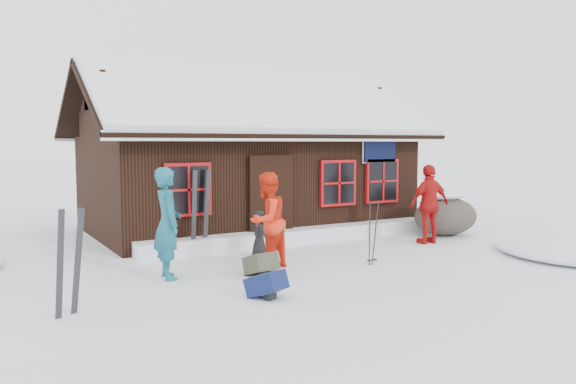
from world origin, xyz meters
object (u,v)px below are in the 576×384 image
(skier_teal, at_px, (167,223))
(backpack_olive, at_px, (261,268))
(boulder, at_px, (446,215))
(ski_pair_left, at_px, (69,264))
(skier_orange_right, at_px, (429,204))
(ski_poles, at_px, (372,234))
(skier_crouched, at_px, (259,233))
(skier_orange_left, at_px, (267,221))
(backpack_blue, at_px, (266,288))

(skier_teal, height_order, backpack_olive, skier_teal)
(boulder, distance_m, ski_pair_left, 9.63)
(skier_orange_right, xyz_separation_m, ski_poles, (-2.56, -1.10, -0.33))
(skier_crouched, xyz_separation_m, backpack_olive, (-0.80, -1.60, -0.32))
(skier_orange_right, bearing_deg, skier_orange_left, 8.79)
(boulder, bearing_deg, skier_orange_left, -169.26)
(boulder, bearing_deg, backpack_blue, -157.12)
(skier_teal, distance_m, ski_poles, 3.89)
(skier_crouched, distance_m, backpack_olive, 1.82)
(ski_pair_left, height_order, ski_poles, ski_pair_left)
(skier_crouched, bearing_deg, skier_teal, 163.98)
(skier_orange_left, bearing_deg, backpack_olive, 25.84)
(skier_orange_left, bearing_deg, skier_orange_right, 159.51)
(skier_orange_left, bearing_deg, skier_teal, -32.75)
(boulder, relative_size, backpack_blue, 3.26)
(skier_teal, height_order, ski_poles, skier_teal)
(ski_pair_left, bearing_deg, skier_teal, 18.84)
(skier_orange_left, height_order, skier_orange_right, skier_orange_right)
(skier_orange_right, bearing_deg, ski_pair_left, 14.12)
(skier_crouched, relative_size, ski_pair_left, 0.63)
(ski_poles, xyz_separation_m, backpack_olive, (-2.33, 0.18, -0.44))
(skier_orange_right, bearing_deg, ski_poles, 26.61)
(skier_orange_left, relative_size, ski_poles, 1.42)
(skier_orange_right, bearing_deg, backpack_olive, 13.98)
(skier_teal, relative_size, ski_poles, 1.52)
(skier_orange_right, relative_size, backpack_blue, 3.44)
(ski_poles, bearing_deg, boulder, 24.93)
(boulder, xyz_separation_m, backpack_blue, (-6.67, -2.81, -0.37))
(skier_orange_left, height_order, backpack_olive, skier_orange_left)
(backpack_blue, distance_m, backpack_olive, 1.36)
(backpack_blue, bearing_deg, skier_orange_right, -3.37)
(ski_pair_left, bearing_deg, boulder, -4.23)
(backpack_olive, bearing_deg, skier_teal, 151.79)
(boulder, bearing_deg, backpack_olive, -165.55)
(skier_orange_left, bearing_deg, boulder, 164.83)
(skier_crouched, distance_m, ski_poles, 2.35)
(skier_teal, distance_m, boulder, 7.62)
(skier_orange_left, relative_size, skier_orange_right, 0.98)
(boulder, xyz_separation_m, ski_pair_left, (-9.38, -2.21, 0.19))
(skier_crouched, height_order, ski_poles, ski_poles)
(skier_teal, xyz_separation_m, skier_orange_right, (6.33, 0.21, -0.04))
(skier_crouched, height_order, backpack_blue, skier_crouched)
(ski_pair_left, bearing_deg, skier_orange_left, -0.40)
(skier_orange_left, xyz_separation_m, boulder, (5.73, 1.09, -0.38))
(skier_crouched, relative_size, boulder, 0.54)
(skier_orange_left, distance_m, backpack_olive, 0.97)
(skier_orange_right, height_order, boulder, skier_orange_right)
(skier_teal, bearing_deg, ski_poles, -98.41)
(ski_pair_left, relative_size, backpack_blue, 2.82)
(backpack_olive, bearing_deg, backpack_blue, -116.14)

